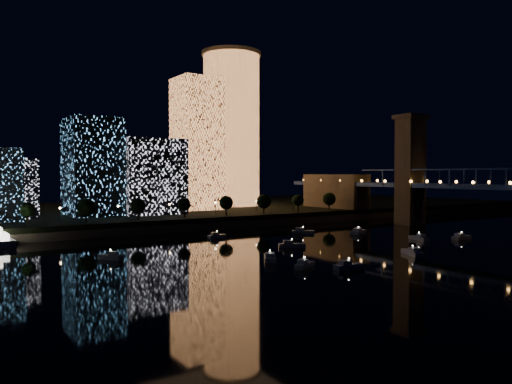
# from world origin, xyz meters

# --- Properties ---
(ground) EXTENTS (520.00, 520.00, 0.00)m
(ground) POSITION_xyz_m (0.00, 0.00, 0.00)
(ground) COLOR black
(ground) RESTS_ON ground
(far_bank) EXTENTS (420.00, 160.00, 5.00)m
(far_bank) POSITION_xyz_m (0.00, 160.00, 2.50)
(far_bank) COLOR black
(far_bank) RESTS_ON ground
(seawall) EXTENTS (420.00, 6.00, 3.00)m
(seawall) POSITION_xyz_m (0.00, 82.00, 1.50)
(seawall) COLOR #6B5E4C
(seawall) RESTS_ON ground
(tower_cylindrical) EXTENTS (34.00, 34.00, 87.74)m
(tower_cylindrical) POSITION_xyz_m (27.54, 146.81, 49.00)
(tower_cylindrical) COLOR #FF9851
(tower_cylindrical) RESTS_ON far_bank
(tower_rectangular) EXTENTS (21.00, 21.00, 66.81)m
(tower_rectangular) POSITION_xyz_m (-3.80, 128.76, 38.41)
(tower_rectangular) COLOR #FF9851
(tower_rectangular) RESTS_ON far_bank
(midrise_blocks) EXTENTS (88.37, 34.10, 42.32)m
(midrise_blocks) POSITION_xyz_m (-64.29, 119.45, 22.02)
(midrise_blocks) COLOR silver
(midrise_blocks) RESTS_ON far_bank
(truss_bridge) EXTENTS (13.00, 266.00, 50.00)m
(truss_bridge) POSITION_xyz_m (65.00, 3.72, 16.25)
(truss_bridge) COLOR #18264D
(truss_bridge) RESTS_ON ground
(motorboats) EXTENTS (123.28, 72.26, 2.78)m
(motorboats) POSITION_xyz_m (-11.33, 17.09, 0.81)
(motorboats) COLOR silver
(motorboats) RESTS_ON ground
(esplanade_trees) EXTENTS (166.04, 6.89, 8.94)m
(esplanade_trees) POSITION_xyz_m (-24.80, 88.00, 10.47)
(esplanade_trees) COLOR black
(esplanade_trees) RESTS_ON far_bank
(street_lamps) EXTENTS (132.70, 0.70, 5.65)m
(street_lamps) POSITION_xyz_m (-34.00, 94.00, 9.02)
(street_lamps) COLOR black
(street_lamps) RESTS_ON far_bank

